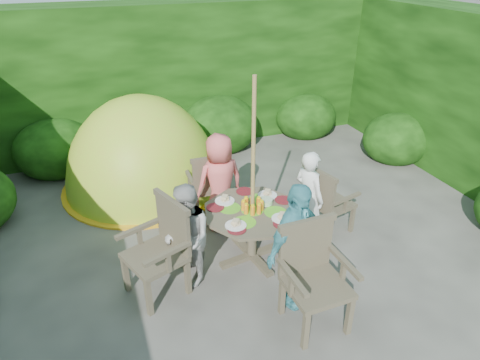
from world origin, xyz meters
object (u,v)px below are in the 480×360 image
object	(u,v)px
child_right	(308,197)
dome_tent	(146,185)
child_back	(220,182)
patio_table	(253,218)
garden_chair_back	(209,183)
garden_chair_right	(327,200)
child_front	(294,246)
child_left	(188,236)
garden_chair_left	(161,247)
parasol_pole	(253,176)
garden_chair_front	(313,274)

from	to	relation	value
child_right	dome_tent	xyz separation A→B (m)	(-1.68, 2.10, -0.60)
child_back	dome_tent	size ratio (longest dim) A/B	0.45
patio_table	garden_chair_back	distance (m)	1.10
garden_chair_right	patio_table	bearing A→B (deg)	84.95
child_front	dome_tent	world-z (taller)	dome_tent
child_left	child_back	size ratio (longest dim) A/B	0.91
garden_chair_left	garden_chair_right	bearing A→B (deg)	77.59
child_back	garden_chair_right	bearing A→B (deg)	146.17
garden_chair_back	child_front	world-z (taller)	child_front
garden_chair_left	dome_tent	distance (m)	2.45
parasol_pole	garden_chair_back	size ratio (longest dim) A/B	2.41
garden_chair_right	garden_chair_back	world-z (taller)	garden_chair_back
garden_chair_right	garden_chair_left	bearing A→B (deg)	84.68
patio_table	child_right	size ratio (longest dim) A/B	1.09
child_back	dome_tent	world-z (taller)	dome_tent
garden_chair_back	child_front	xyz separation A→B (m)	(0.32, -1.87, 0.20)
patio_table	child_back	xyz separation A→B (m)	(-0.13, 0.79, 0.09)
garden_chair_back	dome_tent	size ratio (longest dim) A/B	0.32
garden_chair_front	child_right	distance (m)	1.35
garden_chair_front	garden_chair_back	bearing A→B (deg)	98.44
garden_chair_back	garden_chair_front	size ratio (longest dim) A/B	0.90
garden_chair_left	garden_chair_front	bearing A→B (deg)	33.10
patio_table	garden_chair_left	distance (m)	1.10
child_left	dome_tent	world-z (taller)	dome_tent
dome_tent	child_left	bearing A→B (deg)	-92.22
child_left	dome_tent	xyz separation A→B (m)	(-0.10, 2.36, -0.59)
child_left	dome_tent	bearing A→B (deg)	177.55
garden_chair_back	child_left	world-z (taller)	child_left
parasol_pole	garden_chair_left	distance (m)	1.23
patio_table	garden_chair_front	world-z (taller)	garden_chair_front
garden_chair_left	child_front	world-z (taller)	child_front
parasol_pole	child_right	world-z (taller)	parasol_pole
dome_tent	child_back	bearing A→B (deg)	-66.70
child_right	dome_tent	distance (m)	2.76
garden_chair_back	child_right	size ratio (longest dim) A/B	0.76
garden_chair_left	child_back	xyz separation A→B (m)	(0.95, 0.95, 0.10)
parasol_pole	patio_table	bearing A→B (deg)	21.96
child_left	child_front	distance (m)	1.14
patio_table	child_back	size ratio (longest dim) A/B	1.01
child_front	dome_tent	xyz separation A→B (m)	(-1.02, 3.02, -0.69)
garden_chair_back	child_front	bearing A→B (deg)	100.97
garden_chair_front	child_back	xyz separation A→B (m)	(-0.31, 1.86, 0.10)
child_right	garden_chair_front	bearing A→B (deg)	136.66
garden_chair_right	child_back	world-z (taller)	child_back
child_front	garden_chair_front	bearing A→B (deg)	-106.31
child_left	child_right	bearing A→B (deg)	94.21
garden_chair_back	child_back	size ratio (longest dim) A/B	0.71
garden_chair_back	child_back	xyz separation A→B (m)	(0.06, -0.29, 0.16)
garden_chair_right	child_left	size ratio (longest dim) A/B	0.75
garden_chair_right	dome_tent	distance (m)	2.90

